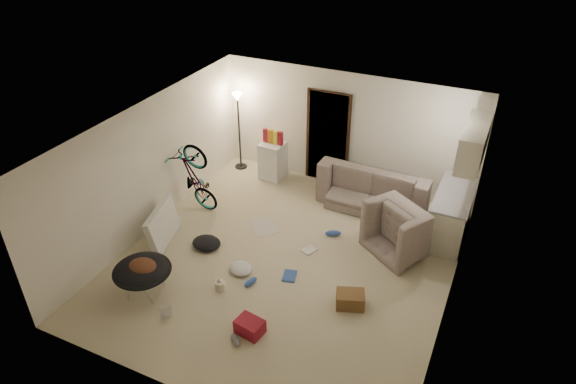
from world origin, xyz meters
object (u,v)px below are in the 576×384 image
at_px(mini_fridge, 273,161).
at_px(drink_case_b, 250,327).
at_px(kitchen_counter, 451,215).
at_px(tv_box, 163,226).
at_px(drink_case_a, 350,299).
at_px(bicycle, 197,192).
at_px(floor_lamp, 238,115).
at_px(saucer_chair, 143,275).
at_px(armchair, 410,231).
at_px(juicer, 220,285).
at_px(sofa, 375,190).

bearing_deg(mini_fridge, drink_case_b, -64.09).
bearing_deg(kitchen_counter, tv_box, -153.01).
bearing_deg(drink_case_a, bicycle, 140.14).
height_order(floor_lamp, mini_fridge, floor_lamp).
distance_m(kitchen_counter, saucer_chair, 5.55).
bearing_deg(drink_case_b, mini_fridge, 120.93).
height_order(bicycle, drink_case_b, bicycle).
relative_size(floor_lamp, armchair, 1.65).
distance_m(armchair, juicer, 3.50).
height_order(floor_lamp, drink_case_a, floor_lamp).
xyz_separation_m(floor_lamp, sofa, (3.25, -0.20, -0.98)).
relative_size(kitchen_counter, sofa, 0.67).
bearing_deg(armchair, floor_lamp, 16.84).
bearing_deg(juicer, drink_case_b, -34.36).
distance_m(bicycle, drink_case_b, 3.52).
height_order(mini_fridge, juicer, mini_fridge).
bearing_deg(floor_lamp, mini_fridge, -6.46).
xyz_separation_m(kitchen_counter, tv_box, (-4.73, -2.41, -0.10)).
bearing_deg(armchair, juicer, 78.34).
distance_m(bicycle, tv_box, 1.13).
distance_m(sofa, drink_case_a, 3.06).
distance_m(kitchen_counter, sofa, 1.64).
relative_size(kitchen_counter, tv_box, 1.46).
distance_m(floor_lamp, armchair, 4.55).
height_order(drink_case_b, juicer, juicer).
bearing_deg(mini_fridge, armchair, -16.50).
height_order(kitchen_counter, bicycle, kitchen_counter).
xyz_separation_m(sofa, drink_case_a, (0.53, -3.01, -0.20)).
relative_size(sofa, mini_fridge, 2.66).
xyz_separation_m(kitchen_counter, drink_case_a, (-1.05, -2.56, -0.31)).
relative_size(drink_case_b, juicer, 1.64).
distance_m(floor_lamp, bicycle, 2.13).
bearing_deg(bicycle, floor_lamp, 7.11).
bearing_deg(drink_case_a, tv_box, 156.96).
height_order(sofa, tv_box, tv_box).
bearing_deg(tv_box, drink_case_a, -16.37).
distance_m(saucer_chair, juicer, 1.23).
bearing_deg(drink_case_a, juicer, 174.43).
xyz_separation_m(sofa, drink_case_b, (-0.64, -4.17, -0.21)).
relative_size(bicycle, drink_case_b, 3.99).
xyz_separation_m(sofa, juicer, (-1.52, -3.56, -0.23)).
bearing_deg(mini_fridge, kitchen_counter, -4.13).
distance_m(drink_case_b, juicer, 1.07).
height_order(floor_lamp, bicycle, floor_lamp).
height_order(armchair, mini_fridge, mini_fridge).
xyz_separation_m(armchair, saucer_chair, (-3.56, -3.00, 0.03)).
xyz_separation_m(floor_lamp, bicycle, (0.10, -1.93, -0.89)).
bearing_deg(saucer_chair, mini_fridge, 87.34).
xyz_separation_m(bicycle, tv_box, (0.00, -1.13, -0.08)).
xyz_separation_m(saucer_chair, drink_case_a, (3.09, 1.13, -0.26)).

